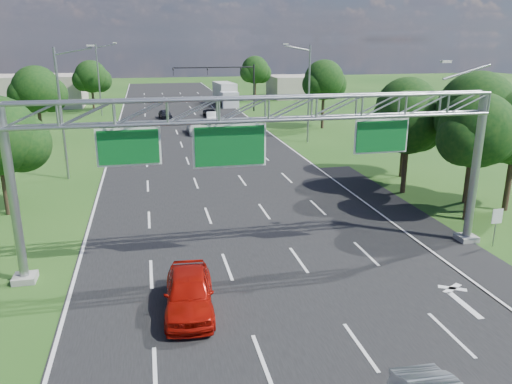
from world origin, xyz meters
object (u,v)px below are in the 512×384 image
object	(u,v)px
regulatory_sign	(497,220)
red_coupe	(189,292)
box_truck	(226,94)
sign_gantry	(269,122)
traffic_signal	(231,77)

from	to	relation	value
regulatory_sign	red_coupe	world-z (taller)	regulatory_sign
regulatory_sign	red_coupe	bearing A→B (deg)	-169.13
regulatory_sign	box_truck	size ratio (longest dim) A/B	0.22
sign_gantry	box_truck	xyz separation A→B (m)	(7.67, 61.76, -5.17)
sign_gantry	red_coupe	world-z (taller)	sign_gantry
traffic_signal	box_truck	xyz separation A→B (m)	(0.52, 8.76, -3.45)
sign_gantry	box_truck	distance (m)	62.45
box_truck	regulatory_sign	bearing A→B (deg)	-90.89
traffic_signal	red_coupe	distance (m)	58.44
traffic_signal	regulatory_sign	bearing A→B (deg)	-84.80
regulatory_sign	traffic_signal	world-z (taller)	traffic_signal
sign_gantry	regulatory_sign	xyz separation A→B (m)	(12.07, -1.02, -5.38)
red_coupe	box_truck	size ratio (longest dim) A/B	0.50
box_truck	traffic_signal	bearing A→B (deg)	-98.31
regulatory_sign	traffic_signal	xyz separation A→B (m)	(-4.92, 54.02, 3.66)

